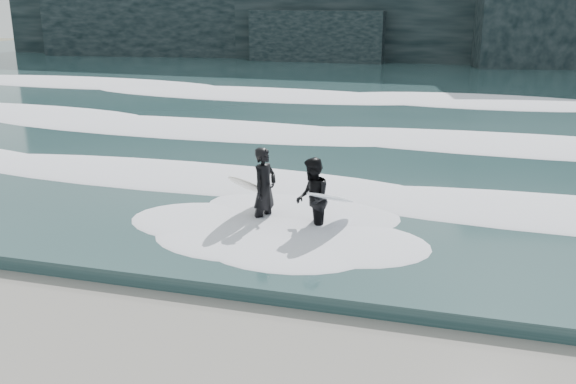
# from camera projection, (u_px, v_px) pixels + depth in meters

# --- Properties ---
(sea) EXTENTS (90.00, 52.00, 0.30)m
(sea) POSITION_uv_depth(u_px,v_px,m) (408.00, 90.00, 35.14)
(sea) COLOR #254041
(sea) RESTS_ON ground
(foam_near) EXTENTS (60.00, 3.20, 0.20)m
(foam_near) POSITION_uv_depth(u_px,v_px,m) (332.00, 188.00, 16.69)
(foam_near) COLOR white
(foam_near) RESTS_ON sea
(foam_mid) EXTENTS (60.00, 4.00, 0.24)m
(foam_mid) POSITION_uv_depth(u_px,v_px,m) (373.00, 133.00, 23.12)
(foam_mid) COLOR white
(foam_mid) RESTS_ON sea
(foam_far) EXTENTS (60.00, 4.80, 0.30)m
(foam_far) POSITION_uv_depth(u_px,v_px,m) (400.00, 95.00, 31.38)
(foam_far) COLOR white
(foam_far) RESTS_ON sea
(surfer_left) EXTENTS (1.10, 1.87, 1.95)m
(surfer_left) POSITION_uv_depth(u_px,v_px,m) (262.00, 189.00, 14.62)
(surfer_left) COLOR black
(surfer_left) RESTS_ON ground
(surfer_right) EXTENTS (1.43, 1.95, 1.85)m
(surfer_right) POSITION_uv_depth(u_px,v_px,m) (314.00, 199.00, 14.06)
(surfer_right) COLOR black
(surfer_right) RESTS_ON ground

